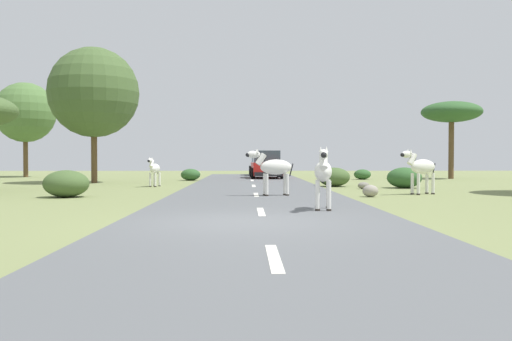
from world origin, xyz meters
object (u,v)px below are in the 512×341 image
bush_4 (66,184)px  rock_2 (364,186)px  rock_3 (370,191)px  zebra_1 (421,167)px  bush_2 (362,174)px  bush_3 (404,178)px  zebra_3 (273,168)px  tree_6 (94,93)px  bush_0 (334,177)px  zebra_2 (154,169)px  car_0 (266,165)px  bush_1 (191,175)px  zebra_0 (323,172)px  tree_0 (451,113)px  tree_7 (25,113)px  rock_0 (58,187)px  car_1 (263,164)px

bush_4 → rock_2: bush_4 is taller
rock_3 → rock_2: bearing=80.5°
zebra_1 → bush_2: (0.79, 13.70, -0.68)m
bush_3 → rock_2: 2.08m
zebra_3 → tree_6: size_ratio=0.23×
zebra_3 → rock_3: 3.43m
tree_6 → bush_0: 13.47m
bush_3 → zebra_2: bearing=173.1°
zebra_1 → car_0: 15.90m
bush_1 → bush_0: bearing=-43.1°
zebra_2 → tree_6: 6.68m
zebra_0 → rock_3: 5.70m
tree_0 → tree_7: size_ratio=0.75×
car_0 → bush_3: size_ratio=2.87×
tree_7 → bush_3: size_ratio=4.27×
tree_6 → rock_3: bearing=-40.6°
bush_4 → rock_0: size_ratio=2.30×
bush_0 → bush_3: (2.91, -1.32, 0.02)m
zebra_0 → bush_2: 20.71m
car_1 → rock_2: 17.46m
bush_3 → rock_3: (-2.75, -5.40, -0.25)m
car_0 → bush_4: car_0 is taller
tree_6 → rock_2: bearing=-23.9°
rock_0 → car_1: bearing=65.0°
bush_4 → rock_2: (11.17, 4.72, -0.31)m
zebra_0 → bush_1: bearing=-67.2°
tree_0 → bush_3: bearing=-119.9°
car_1 → bush_2: car_1 is taller
tree_0 → rock_3: 18.64m
rock_0 → rock_2: (12.49, 1.65, -0.05)m
tree_0 → rock_3: (-8.81, -15.93, -4.00)m
car_1 → bush_0: (2.84, -15.05, -0.41)m
zebra_2 → rock_0: (-3.19, -3.67, -0.62)m
zebra_1 → car_1: size_ratio=0.38×
zebra_1 → bush_2: 13.74m
tree_6 → rock_3: 16.86m
car_0 → bush_4: 17.85m
bush_4 → zebra_0: bearing=-32.7°
zebra_3 → tree_0: (12.14, 15.95, 3.20)m
bush_1 → bush_4: (-2.85, -13.60, 0.12)m
tree_7 → bush_0: 23.47m
tree_6 → bush_4: (1.95, -10.53, -4.33)m
rock_2 → rock_3: 4.81m
car_1 → zebra_1: bearing=103.4°
car_1 → bush_4: 22.97m
bush_3 → zebra_3: bearing=-138.3°
bush_0 → bush_1: bearing=136.9°
bush_3 → bush_4: size_ratio=0.99×
tree_0 → bush_1: size_ratio=4.28×
zebra_0 → bush_1: size_ratio=1.44×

